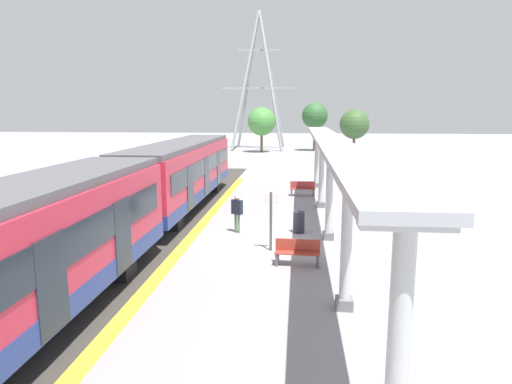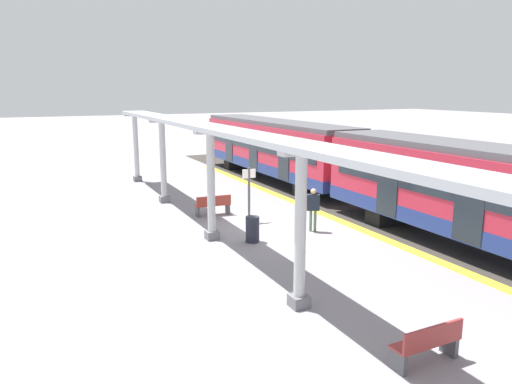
{
  "view_description": "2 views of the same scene",
  "coord_description": "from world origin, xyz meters",
  "views": [
    {
      "loc": [
        1.41,
        -17.68,
        5.09
      ],
      "look_at": [
        -0.15,
        -0.98,
        2.07
      ],
      "focal_mm": 31.61,
      "sensor_mm": 36.0,
      "label": 1
    },
    {
      "loc": [
        8.43,
        15.91,
        5.24
      ],
      "look_at": [
        0.81,
        -0.28,
        1.5
      ],
      "focal_mm": 34.61,
      "sensor_mm": 36.0,
      "label": 2
    }
  ],
  "objects": [
    {
      "name": "canopy_pillar_second",
      "position": [
        2.67,
        -6.49,
        1.96
      ],
      "size": [
        1.1,
        0.44,
        3.87
      ],
      "color": "slate",
      "rests_on": "ground"
    },
    {
      "name": "canopy_pillar_nearest",
      "position": [
        2.67,
        -12.47,
        1.96
      ],
      "size": [
        1.1,
        0.44,
        3.87
      ],
      "color": "slate",
      "rests_on": "ground"
    },
    {
      "name": "bench_mid_platform",
      "position": [
        1.73,
        9.46,
        0.44
      ],
      "size": [
        1.51,
        0.49,
        0.86
      ],
      "color": "#9A3331",
      "rests_on": "ground"
    },
    {
      "name": "canopy_pillar_fifth",
      "position": [
        2.67,
        12.63,
        1.96
      ],
      "size": [
        1.1,
        0.44,
        3.87
      ],
      "color": "slate",
      "rests_on": "ground"
    },
    {
      "name": "passenger_waiting_near_edge",
      "position": [
        -1.1,
        0.66,
        1.02
      ],
      "size": [
        0.51,
        0.42,
        1.64
      ],
      "color": "#516F4A",
      "rests_on": "ground"
    },
    {
      "name": "platform_info_sign",
      "position": [
        0.46,
        -1.67,
        1.33
      ],
      "size": [
        0.56,
        0.1,
        2.2
      ],
      "color": "#4C4C51",
      "rests_on": "ground"
    },
    {
      "name": "tactile_edge_strip",
      "position": [
        -2.88,
        0.0,
        0.0
      ],
      "size": [
        0.48,
        32.21,
        0.01
      ],
      "primitive_type": "cube",
      "color": "gold",
      "rests_on": "ground"
    },
    {
      "name": "bench_near_end",
      "position": [
        1.45,
        -3.18,
        0.44
      ],
      "size": [
        1.52,
        0.52,
        0.86
      ],
      "color": "#9C3528",
      "rests_on": "ground"
    },
    {
      "name": "tree_centre_background",
      "position": [
        7.91,
        35.92,
        3.56
      ],
      "size": [
        3.44,
        3.44,
        5.29
      ],
      "color": "brown",
      "rests_on": "ground"
    },
    {
      "name": "tree_right_background",
      "position": [
        3.5,
        41.08,
        4.47
      ],
      "size": [
        3.31,
        3.31,
        6.15
      ],
      "color": "brown",
      "rests_on": "ground"
    },
    {
      "name": "canopy_beam",
      "position": [
        2.67,
        0.08,
        3.95
      ],
      "size": [
        1.2,
        25.9,
        0.16
      ],
      "primitive_type": "cube",
      "color": "#A8AAB2",
      "rests_on": "canopy_pillar_nearest"
    },
    {
      "name": "trackbed",
      "position": [
        -4.72,
        0.0,
        0.0
      ],
      "size": [
        3.2,
        44.21,
        0.01
      ],
      "primitive_type": "cube",
      "color": "#38332D",
      "rests_on": "ground"
    },
    {
      "name": "trash_bin",
      "position": [
        1.5,
        0.9,
        0.46
      ],
      "size": [
        0.48,
        0.48,
        0.91
      ],
      "primitive_type": "cylinder",
      "color": "#232632",
      "rests_on": "ground"
    },
    {
      "name": "canopy_pillar_fourth",
      "position": [
        2.67,
        6.15,
        1.96
      ],
      "size": [
        1.1,
        0.44,
        3.87
      ],
      "color": "slate",
      "rests_on": "ground"
    },
    {
      "name": "canopy_pillar_third",
      "position": [
        2.67,
        -0.01,
        1.96
      ],
      "size": [
        1.1,
        0.44,
        3.87
      ],
      "color": "slate",
      "rests_on": "ground"
    },
    {
      "name": "train_far_carriage",
      "position": [
        -4.72,
        5.68,
        1.83
      ],
      "size": [
        2.65,
        14.73,
        3.48
      ],
      "color": "#BD253A",
      "rests_on": "ground"
    },
    {
      "name": "tree_left_background",
      "position": [
        -3.12,
        38.46,
        3.78
      ],
      "size": [
        3.47,
        3.47,
        5.54
      ],
      "color": "brown",
      "rests_on": "ground"
    },
    {
      "name": "ground_plane",
      "position": [
        0.0,
        0.0,
        0.0
      ],
      "size": [
        176.0,
        176.0,
        0.0
      ],
      "primitive_type": "plane",
      "color": "gray"
    },
    {
      "name": "electricity_pylon",
      "position": [
        -3.9,
        43.37,
        9.07
      ],
      "size": [
        9.74,
        6.83,
        17.88
      ],
      "color": "#93969B",
      "rests_on": "ground"
    }
  ]
}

